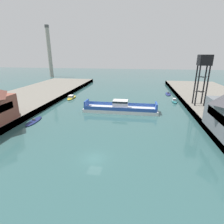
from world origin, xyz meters
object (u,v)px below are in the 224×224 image
(moored_boat_near_left, at_px, (174,101))
(moored_boat_mid_right, at_px, (71,97))
(chain_ferry, at_px, (120,108))
(crane_tower, at_px, (204,65))
(smokestack_distant_a, at_px, (49,50))
(moored_boat_near_right, at_px, (34,121))
(moored_boat_mid_left, at_px, (168,94))

(moored_boat_near_left, distance_m, moored_boat_mid_right, 41.80)
(chain_ferry, distance_m, crane_tower, 29.44)
(moored_boat_near_left, bearing_deg, smokestack_distant_a, 141.27)
(moored_boat_near_right, height_order, smokestack_distant_a, smokestack_distant_a)
(moored_boat_near_left, xyz_separation_m, moored_boat_near_right, (-42.15, -27.35, -0.37))
(moored_boat_mid_left, xyz_separation_m, smokestack_distant_a, (-84.46, 53.64, 20.09))
(moored_boat_mid_left, bearing_deg, moored_boat_mid_right, -160.95)
(moored_boat_mid_left, height_order, crane_tower, crane_tower)
(moored_boat_near_right, xyz_separation_m, moored_boat_mid_right, (0.35, 27.36, 0.33))
(crane_tower, bearing_deg, moored_boat_near_right, -158.51)
(moored_boat_near_right, height_order, moored_boat_mid_right, moored_boat_mid_right)
(moored_boat_near_left, bearing_deg, moored_boat_mid_right, 179.99)
(moored_boat_mid_right, bearing_deg, chain_ferry, -32.96)
(chain_ferry, bearing_deg, smokestack_distant_a, 128.37)
(moored_boat_mid_right, height_order, smokestack_distant_a, smokestack_distant_a)
(moored_boat_near_right, distance_m, smokestack_distant_a, 106.34)
(chain_ferry, xyz_separation_m, moored_boat_mid_left, (19.17, 28.81, -0.87))
(moored_boat_near_left, distance_m, crane_tower, 17.39)
(moored_boat_near_right, relative_size, moored_boat_mid_left, 0.94)
(chain_ferry, relative_size, moored_boat_near_left, 4.75)
(moored_boat_near_left, xyz_separation_m, crane_tower, (6.01, -8.40, 13.99))
(moored_boat_near_left, xyz_separation_m, moored_boat_mid_left, (-0.30, 14.34, -0.31))
(moored_boat_near_right, bearing_deg, moored_boat_mid_right, 89.27)
(moored_boat_mid_right, xyz_separation_m, smokestack_distant_a, (-42.96, 67.97, 19.81))
(moored_boat_mid_left, relative_size, smokestack_distant_a, 0.21)
(smokestack_distant_a, bearing_deg, crane_tower, -40.08)
(moored_boat_near_left, relative_size, moored_boat_mid_right, 0.61)
(moored_boat_near_left, xyz_separation_m, smokestack_distant_a, (-84.76, 67.97, 19.78))
(smokestack_distant_a, bearing_deg, moored_boat_near_right, -65.92)
(moored_boat_near_left, height_order, smokestack_distant_a, smokestack_distant_a)
(moored_boat_near_left, bearing_deg, moored_boat_mid_left, 91.21)
(moored_boat_mid_left, distance_m, smokestack_distant_a, 102.05)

